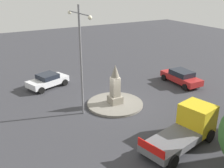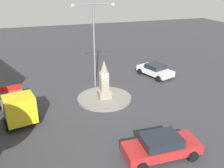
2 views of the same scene
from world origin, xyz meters
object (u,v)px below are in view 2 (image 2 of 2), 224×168
(car_white_waiting, at_px, (155,70))
(truck_yellow_parked_left, at_px, (18,107))
(monument, at_px, (104,82))
(car_red_passing, at_px, (161,146))
(streetlamp, at_px, (94,36))

(car_white_waiting, height_order, truck_yellow_parked_left, truck_yellow_parked_left)
(monument, distance_m, car_white_waiting, 7.75)
(monument, relative_size, car_white_waiting, 0.77)
(monument, xyz_separation_m, car_white_waiting, (6.74, 3.70, -0.95))
(car_red_passing, bearing_deg, car_white_waiting, 64.35)
(car_red_passing, height_order, truck_yellow_parked_left, truck_yellow_parked_left)
(monument, height_order, streetlamp, streetlamp)
(streetlamp, distance_m, car_red_passing, 12.03)
(car_white_waiting, bearing_deg, streetlamp, -173.57)
(monument, relative_size, streetlamp, 0.41)
(monument, xyz_separation_m, car_red_passing, (0.99, -8.28, -0.91))
(truck_yellow_parked_left, bearing_deg, streetlamp, 31.41)
(car_white_waiting, relative_size, truck_yellow_parked_left, 0.75)
(truck_yellow_parked_left, bearing_deg, car_red_passing, -41.49)
(monument, height_order, car_white_waiting, monument)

